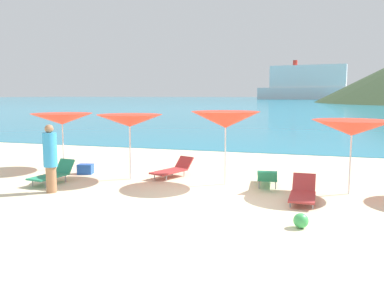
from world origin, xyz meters
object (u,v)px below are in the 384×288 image
beach_ball (301,221)px  lounge_chair_3 (268,177)px  umbrella_3 (352,128)px  beachgoer_2 (50,157)px  lounge_chair_0 (173,169)px  umbrella_1 (130,121)px  cooler_box (85,169)px  umbrella_0 (62,119)px  cruise_ship (307,84)px  lounge_chair_1 (53,174)px  umbrella_2 (226,120)px  lounge_chair_2 (303,192)px

beach_ball → lounge_chair_3: bearing=106.9°
umbrella_3 → beachgoer_2: size_ratio=1.19×
lounge_chair_0 → umbrella_1: bearing=-128.8°
lounge_chair_3 → cooler_box: lounge_chair_3 is taller
umbrella_1 → lounge_chair_0: 2.15m
umbrella_0 → cruise_ship: (4.33, 229.30, 6.83)m
beachgoer_2 → lounge_chair_3: bearing=122.3°
umbrella_0 → lounge_chair_1: bearing=-62.9°
lounge_chair_3 → beach_ball: size_ratio=5.62×
umbrella_0 → umbrella_3: umbrella_0 is taller
umbrella_2 → lounge_chair_2: 3.23m
umbrella_3 → cruise_ship: (-5.44, 230.25, 6.85)m
umbrella_3 → beach_ball: (-1.18, -3.34, -1.67)m
umbrella_1 → umbrella_3: size_ratio=0.93×
beachgoer_2 → cooler_box: size_ratio=3.82×
umbrella_1 → lounge_chair_0: size_ratio=1.22×
lounge_chair_0 → beach_ball: (4.24, -4.08, -0.11)m
umbrella_2 → beach_ball: (2.35, -3.52, -1.82)m
umbrella_2 → lounge_chair_0: (-1.89, 0.56, -1.71)m
umbrella_1 → cruise_ship: cruise_ship is taller
beach_ball → cruise_ship: cruise_ship is taller
lounge_chair_2 → umbrella_0: bearing=166.9°
lounge_chair_1 → beach_ball: bearing=-7.6°
lounge_chair_0 → beachgoer_2: bearing=-109.8°
umbrella_2 → lounge_chair_2: size_ratio=1.40×
umbrella_3 → lounge_chair_1: (-8.66, -1.21, -1.53)m
lounge_chair_2 → cruise_ship: size_ratio=0.03×
beachgoer_2 → umbrella_0: bearing=-141.0°
lounge_chair_2 → cooler_box: size_ratio=3.18×
beach_ball → lounge_chair_1: bearing=164.1°
umbrella_0 → cruise_ship: 229.44m
lounge_chair_3 → cooler_box: bearing=-7.1°
lounge_chair_1 → cruise_ship: 231.64m
umbrella_1 → lounge_chair_3: (4.38, 0.14, -1.58)m
lounge_chair_0 → beachgoer_2: size_ratio=0.91×
umbrella_3 → cruise_ship: bearing=91.4°
beach_ball → umbrella_2: bearing=123.7°
lounge_chair_1 → lounge_chair_2: bearing=8.1°
cooler_box → beachgoer_2: bearing=-91.6°
lounge_chair_1 → beachgoer_2: (0.68, -1.02, 0.71)m
cruise_ship → lounge_chair_1: bearing=-82.9°
cruise_ship → lounge_chair_3: bearing=-81.3°
lounge_chair_1 → lounge_chair_2: lounge_chair_1 is taller
lounge_chair_2 → cooler_box: bearing=168.8°
umbrella_2 → umbrella_3: bearing=-3.0°
beachgoer_2 → beach_ball: 6.94m
umbrella_1 → umbrella_0: bearing=163.8°
lounge_chair_1 → cooler_box: size_ratio=3.12×
lounge_chair_3 → umbrella_3: bearing=170.3°
umbrella_3 → beachgoer_2: 8.32m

